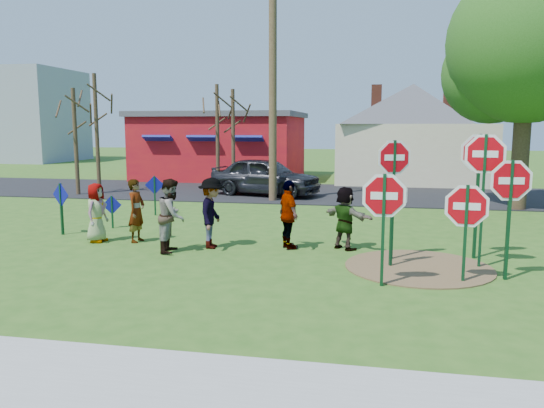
# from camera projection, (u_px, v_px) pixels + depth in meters

# --- Properties ---
(ground) EXTENTS (120.00, 120.00, 0.00)m
(ground) POSITION_uv_depth(u_px,v_px,m) (232.00, 249.00, 13.46)
(ground) COLOR #2E5919
(ground) RESTS_ON ground
(sidewalk) EXTENTS (22.00, 1.80, 0.08)m
(sidewalk) POSITION_uv_depth(u_px,v_px,m) (78.00, 378.00, 6.46)
(sidewalk) COLOR #9E9E99
(sidewalk) RESTS_ON ground
(road) EXTENTS (120.00, 7.50, 0.04)m
(road) POSITION_uv_depth(u_px,v_px,m) (297.00, 193.00, 24.62)
(road) COLOR black
(road) RESTS_ON ground
(dirt_patch) EXTENTS (3.20, 3.20, 0.03)m
(dirt_patch) POSITION_uv_depth(u_px,v_px,m) (418.00, 267.00, 11.64)
(dirt_patch) COLOR brown
(dirt_patch) RESTS_ON ground
(red_building) EXTENTS (9.40, 7.69, 3.90)m
(red_building) POSITION_uv_depth(u_px,v_px,m) (222.00, 145.00, 31.68)
(red_building) COLOR maroon
(red_building) RESTS_ON ground
(cream_house) EXTENTS (9.40, 9.40, 6.50)m
(cream_house) POSITION_uv_depth(u_px,v_px,m) (412.00, 129.00, 29.48)
(cream_house) COLOR beige
(cream_house) RESTS_ON ground
(distant_building) EXTENTS (10.00, 8.00, 8.00)m
(distant_building) POSITION_uv_depth(u_px,v_px,m) (17.00, 116.00, 47.27)
(distant_building) COLOR #8C939E
(distant_building) RESTS_ON ground
(stop_sign_a) EXTENTS (1.15, 0.08, 2.35)m
(stop_sign_a) POSITION_uv_depth(u_px,v_px,m) (384.00, 205.00, 10.10)
(stop_sign_a) COLOR #103D20
(stop_sign_a) RESTS_ON ground
(stop_sign_b) EXTENTS (1.02, 0.38, 2.92)m
(stop_sign_b) POSITION_uv_depth(u_px,v_px,m) (394.00, 169.00, 12.03)
(stop_sign_b) COLOR #103D20
(stop_sign_b) RESTS_ON ground
(stop_sign_c) EXTENTS (1.14, 0.24, 3.08)m
(stop_sign_c) POSITION_uv_depth(u_px,v_px,m) (484.00, 170.00, 11.35)
(stop_sign_c) COLOR #103D20
(stop_sign_c) RESTS_ON ground
(stop_sign_d) EXTENTS (1.18, 0.15, 3.07)m
(stop_sign_d) POSITION_uv_depth(u_px,v_px,m) (479.00, 164.00, 12.18)
(stop_sign_d) COLOR #103D20
(stop_sign_d) RESTS_ON ground
(stop_sign_e) EXTENTS (1.14, 0.16, 2.11)m
(stop_sign_e) POSITION_uv_depth(u_px,v_px,m) (466.00, 213.00, 10.38)
(stop_sign_e) COLOR #103D20
(stop_sign_e) RESTS_ON ground
(stop_sign_f) EXTENTS (1.12, 0.12, 2.58)m
(stop_sign_f) POSITION_uv_depth(u_px,v_px,m) (511.00, 190.00, 10.48)
(stop_sign_f) COLOR #103D20
(stop_sign_f) RESTS_ON ground
(stop_sign_g) EXTENTS (0.91, 0.47, 2.09)m
(stop_sign_g) POSITION_uv_depth(u_px,v_px,m) (392.00, 203.00, 11.52)
(stop_sign_g) COLOR #103D20
(stop_sign_g) RESTS_ON ground
(blue_diamond_b) EXTENTS (0.65, 0.28, 1.49)m
(blue_diamond_b) POSITION_uv_depth(u_px,v_px,m) (61.00, 202.00, 15.08)
(blue_diamond_b) COLOR #103D20
(blue_diamond_b) RESTS_ON ground
(blue_diamond_c) EXTENTS (0.58, 0.13, 1.01)m
(blue_diamond_c) POSITION_uv_depth(u_px,v_px,m) (112.00, 208.00, 16.08)
(blue_diamond_c) COLOR #103D20
(blue_diamond_c) RESTS_ON ground
(blue_diamond_d) EXTENTS (0.64, 0.21, 1.40)m
(blue_diamond_d) POSITION_uv_depth(u_px,v_px,m) (155.00, 191.00, 18.39)
(blue_diamond_d) COLOR #103D20
(blue_diamond_d) RESTS_ON ground
(person_a) EXTENTS (0.54, 0.80, 1.59)m
(person_a) POSITION_uv_depth(u_px,v_px,m) (96.00, 213.00, 14.15)
(person_a) COLOR #4A4F92
(person_a) RESTS_ON ground
(person_b) EXTENTS (0.44, 0.64, 1.69)m
(person_b) POSITION_uv_depth(u_px,v_px,m) (136.00, 211.00, 14.15)
(person_b) COLOR #277963
(person_b) RESTS_ON ground
(person_c) EXTENTS (0.78, 0.96, 1.82)m
(person_c) POSITION_uv_depth(u_px,v_px,m) (172.00, 215.00, 13.02)
(person_c) COLOR #91613F
(person_c) RESTS_ON ground
(person_d) EXTENTS (0.76, 1.21, 1.80)m
(person_d) POSITION_uv_depth(u_px,v_px,m) (212.00, 213.00, 13.43)
(person_d) COLOR #38373D
(person_d) RESTS_ON ground
(person_e) EXTENTS (0.88, 1.10, 1.74)m
(person_e) POSITION_uv_depth(u_px,v_px,m) (289.00, 215.00, 13.32)
(person_e) COLOR #492550
(person_e) RESTS_ON ground
(person_f) EXTENTS (1.45, 1.29, 1.60)m
(person_f) POSITION_uv_depth(u_px,v_px,m) (345.00, 218.00, 13.29)
(person_f) COLOR #1D4B31
(person_f) RESTS_ON ground
(suv) EXTENTS (5.28, 3.19, 1.68)m
(suv) POSITION_uv_depth(u_px,v_px,m) (265.00, 176.00, 23.52)
(suv) COLOR #2C2C31
(suv) RESTS_ON road
(utility_pole) EXTENTS (2.42, 0.96, 10.30)m
(utility_pole) POSITION_uv_depth(u_px,v_px,m) (273.00, 67.00, 21.23)
(utility_pole) COLOR #4C3823
(utility_pole) RESTS_ON ground
(leafy_tree) EXTENTS (6.23, 5.69, 8.86)m
(leafy_tree) POSITION_uv_depth(u_px,v_px,m) (532.00, 52.00, 18.89)
(leafy_tree) COLOR #382819
(leafy_tree) RESTS_ON ground
(bare_tree_west) EXTENTS (1.80, 1.80, 5.42)m
(bare_tree_west) POSITION_uv_depth(u_px,v_px,m) (96.00, 117.00, 23.85)
(bare_tree_west) COLOR #382819
(bare_tree_west) RESTS_ON ground
(bare_tree_east) EXTENTS (1.80, 1.80, 5.08)m
(bare_tree_east) POSITION_uv_depth(u_px,v_px,m) (217.00, 122.00, 25.65)
(bare_tree_east) COLOR #382819
(bare_tree_east) RESTS_ON ground
(bare_tree_mid) EXTENTS (1.80, 1.80, 4.75)m
(bare_tree_mid) POSITION_uv_depth(u_px,v_px,m) (75.00, 126.00, 23.51)
(bare_tree_mid) COLOR #382819
(bare_tree_mid) RESTS_ON ground
(bare_tree_extra) EXTENTS (1.80, 1.80, 4.84)m
(bare_tree_extra) POSITION_uv_depth(u_px,v_px,m) (233.00, 125.00, 25.48)
(bare_tree_extra) COLOR #382819
(bare_tree_extra) RESTS_ON ground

